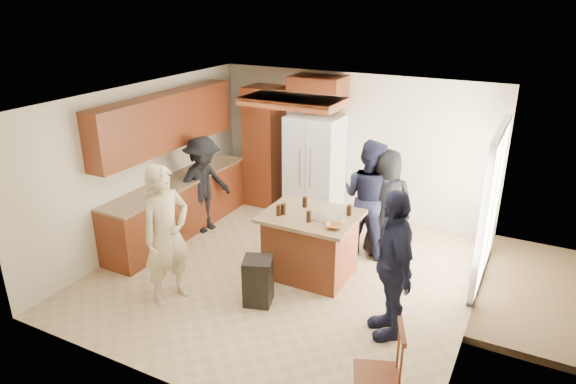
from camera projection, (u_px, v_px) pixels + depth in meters
The scene contains 12 objects.
person_front_left at pixel (166, 235), 6.42m from camera, with size 0.67×0.49×1.83m, color tan.
person_behind_left at pixel (369, 197), 7.65m from camera, with size 0.87×0.53×1.78m, color #181A31.
person_behind_right at pixel (386, 203), 7.60m from camera, with size 0.81×0.53×1.65m, color black.
person_side_right at pixel (392, 264), 5.76m from camera, with size 1.05×0.54×1.80m, color #1C1F38.
person_counter at pixel (203, 185), 8.38m from camera, with size 1.04×0.49×1.62m, color black.
left_cabinetry at pixel (174, 178), 8.26m from camera, with size 0.64×3.00×2.30m.
back_wall_units at pixel (277, 133), 9.20m from camera, with size 1.80×0.60×2.45m.
refrigerator at pixel (314, 166), 8.98m from camera, with size 0.90×0.76×1.80m.
kitchen_island at pixel (310, 244), 7.14m from camera, with size 1.28×1.03×0.93m.
island_items at pixel (319, 217), 6.79m from camera, with size 0.98×0.63×0.15m.
trash_bin at pixel (258, 281), 6.53m from camera, with size 0.47×0.47×0.63m.
spindle_chair at pixel (379, 377), 4.71m from camera, with size 0.54×0.54×0.99m.
Camera 1 is at (2.96, -5.66, 3.76)m, focal length 32.00 mm.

